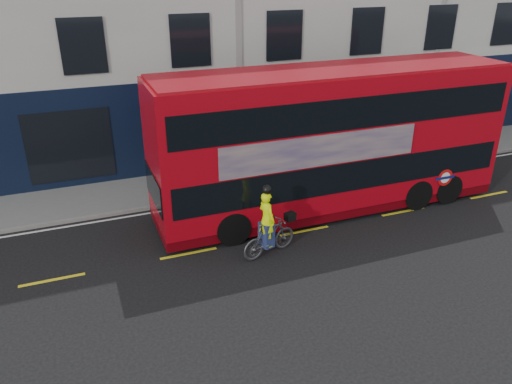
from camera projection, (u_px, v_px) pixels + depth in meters
ground at (325, 253)px, 15.59m from camera, size 120.00×120.00×0.00m
pavement at (252, 176)px, 21.07m from camera, size 60.00×3.00×0.12m
kerb at (265, 189)px, 19.80m from camera, size 60.00×0.12×0.13m
road_edge_line at (268, 194)px, 19.57m from camera, size 58.00×0.10×0.01m
lane_dashes at (304, 231)px, 16.85m from camera, size 58.00×0.12×0.01m
bus at (333, 140)px, 17.46m from camera, size 12.64×2.93×5.09m
cyclist at (269, 232)px, 15.18m from camera, size 2.00×1.04×2.38m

